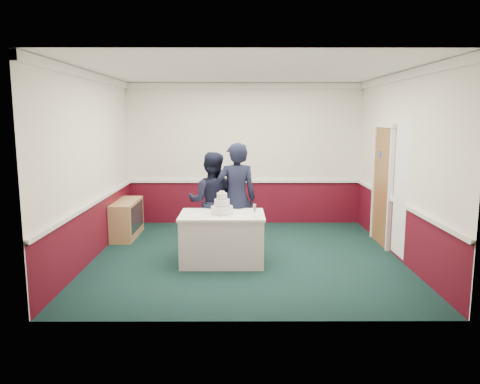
{
  "coord_description": "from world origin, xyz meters",
  "views": [
    {
      "loc": [
        -0.13,
        -7.5,
        2.3
      ],
      "look_at": [
        -0.1,
        -0.1,
        1.1
      ],
      "focal_mm": 35.0,
      "sensor_mm": 36.0,
      "label": 1
    }
  ],
  "objects_px": {
    "champagne_flute": "(255,209)",
    "person_woman": "(236,198)",
    "cake_knife": "(220,216)",
    "cake_table": "(222,238)",
    "person_man": "(212,202)",
    "sideboard": "(127,219)",
    "wedding_cake": "(222,207)"
  },
  "relations": [
    {
      "from": "cake_table",
      "to": "person_man",
      "type": "bearing_deg",
      "value": 106.12
    },
    {
      "from": "cake_table",
      "to": "champagne_flute",
      "type": "distance_m",
      "value": 0.78
    },
    {
      "from": "person_man",
      "to": "person_woman",
      "type": "distance_m",
      "value": 0.46
    },
    {
      "from": "person_man",
      "to": "sideboard",
      "type": "bearing_deg",
      "value": -23.53
    },
    {
      "from": "cake_knife",
      "to": "champagne_flute",
      "type": "xyz_separation_m",
      "value": [
        0.53,
        -0.08,
        0.14
      ]
    },
    {
      "from": "cake_knife",
      "to": "champagne_flute",
      "type": "height_order",
      "value": "champagne_flute"
    },
    {
      "from": "cake_knife",
      "to": "person_woman",
      "type": "height_order",
      "value": "person_woman"
    },
    {
      "from": "sideboard",
      "to": "cake_table",
      "type": "distance_m",
      "value": 2.5
    },
    {
      "from": "sideboard",
      "to": "champagne_flute",
      "type": "distance_m",
      "value": 3.11
    },
    {
      "from": "champagne_flute",
      "to": "person_woman",
      "type": "height_order",
      "value": "person_woman"
    },
    {
      "from": "sideboard",
      "to": "cake_table",
      "type": "relative_size",
      "value": 0.91
    },
    {
      "from": "cake_table",
      "to": "cake_knife",
      "type": "bearing_deg",
      "value": -98.53
    },
    {
      "from": "sideboard",
      "to": "person_woman",
      "type": "relative_size",
      "value": 0.64
    },
    {
      "from": "cake_knife",
      "to": "wedding_cake",
      "type": "bearing_deg",
      "value": 85.03
    },
    {
      "from": "cake_table",
      "to": "person_woman",
      "type": "bearing_deg",
      "value": 68.36
    },
    {
      "from": "cake_knife",
      "to": "champagne_flute",
      "type": "bearing_deg",
      "value": -5.03
    },
    {
      "from": "cake_knife",
      "to": "person_man",
      "type": "xyz_separation_m",
      "value": [
        -0.17,
        0.91,
        0.06
      ]
    },
    {
      "from": "sideboard",
      "to": "cake_knife",
      "type": "height_order",
      "value": "cake_knife"
    },
    {
      "from": "wedding_cake",
      "to": "person_man",
      "type": "relative_size",
      "value": 0.21
    },
    {
      "from": "cake_knife",
      "to": "person_man",
      "type": "height_order",
      "value": "person_man"
    },
    {
      "from": "cake_table",
      "to": "champagne_flute",
      "type": "xyz_separation_m",
      "value": [
        0.5,
        -0.28,
        0.53
      ]
    },
    {
      "from": "person_woman",
      "to": "wedding_cake",
      "type": "bearing_deg",
      "value": 60.15
    },
    {
      "from": "cake_knife",
      "to": "cake_table",
      "type": "bearing_deg",
      "value": 85.03
    },
    {
      "from": "cake_table",
      "to": "person_man",
      "type": "height_order",
      "value": "person_man"
    },
    {
      "from": "champagne_flute",
      "to": "cake_table",
      "type": "bearing_deg",
      "value": 150.75
    },
    {
      "from": "sideboard",
      "to": "person_woman",
      "type": "xyz_separation_m",
      "value": [
        2.11,
        -1.07,
        0.59
      ]
    },
    {
      "from": "champagne_flute",
      "to": "person_woman",
      "type": "relative_size",
      "value": 0.11
    },
    {
      "from": "cake_table",
      "to": "wedding_cake",
      "type": "distance_m",
      "value": 0.5
    },
    {
      "from": "cake_knife",
      "to": "sideboard",
      "type": "bearing_deg",
      "value": 139.07
    },
    {
      "from": "person_man",
      "to": "champagne_flute",
      "type": "bearing_deg",
      "value": 130.56
    },
    {
      "from": "sideboard",
      "to": "champagne_flute",
      "type": "xyz_separation_m",
      "value": [
        2.39,
        -1.91,
        0.58
      ]
    },
    {
      "from": "champagne_flute",
      "to": "person_man",
      "type": "bearing_deg",
      "value": 125.48
    }
  ]
}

